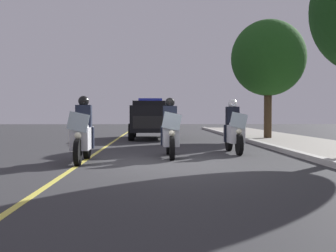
% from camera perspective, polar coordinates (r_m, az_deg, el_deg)
% --- Properties ---
extents(ground_plane, '(80.00, 80.00, 0.00)m').
position_cam_1_polar(ground_plane, '(9.86, 0.31, -5.49)').
color(ground_plane, '#333335').
extents(curb_strip, '(48.00, 0.24, 0.15)m').
position_cam_1_polar(curb_strip, '(10.70, 21.22, -4.63)').
color(curb_strip, '#B7B5AD').
rests_on(curb_strip, ground).
extents(lane_stripe_center, '(48.00, 0.12, 0.01)m').
position_cam_1_polar(lane_stripe_center, '(10.02, -12.65, -5.39)').
color(lane_stripe_center, '#E0D14C').
rests_on(lane_stripe_center, ground).
extents(police_motorcycle_lead_left, '(2.14, 0.57, 1.72)m').
position_cam_1_polar(police_motorcycle_lead_left, '(10.43, -12.21, -1.28)').
color(police_motorcycle_lead_left, black).
rests_on(police_motorcycle_lead_left, ground).
extents(police_motorcycle_lead_right, '(2.14, 0.57, 1.72)m').
position_cam_1_polar(police_motorcycle_lead_right, '(11.35, 0.33, -1.00)').
color(police_motorcycle_lead_right, black).
rests_on(police_motorcycle_lead_right, ground).
extents(police_motorcycle_trailing, '(2.14, 0.57, 1.72)m').
position_cam_1_polar(police_motorcycle_trailing, '(12.75, 9.46, -0.73)').
color(police_motorcycle_trailing, black).
rests_on(police_motorcycle_trailing, ground).
extents(police_suv, '(4.94, 2.16, 2.05)m').
position_cam_1_polar(police_suv, '(20.11, -2.57, 1.21)').
color(police_suv, black).
rests_on(police_suv, ground).
extents(tree_far_back, '(3.55, 3.55, 5.68)m').
position_cam_1_polar(tree_far_back, '(19.86, 14.26, 9.45)').
color(tree_far_back, '#42301E').
rests_on(tree_far_back, sidewalk_strip).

